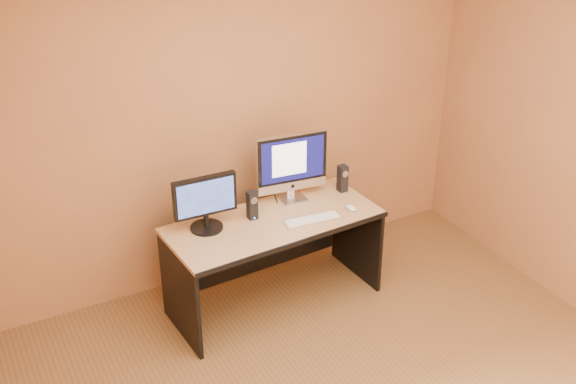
% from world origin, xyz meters
% --- Properties ---
extents(walls, '(4.00, 4.00, 2.60)m').
position_xyz_m(walls, '(0.00, 0.00, 1.30)').
color(walls, '#9E6D3F').
rests_on(walls, ground).
extents(desk, '(1.56, 0.76, 0.70)m').
position_xyz_m(desk, '(0.07, 1.41, 0.35)').
color(desk, tan).
rests_on(desk, ground).
extents(imac, '(0.56, 0.25, 0.52)m').
position_xyz_m(imac, '(0.33, 1.62, 0.97)').
color(imac, '#B5B5B9').
rests_on(imac, desk).
extents(second_monitor, '(0.46, 0.24, 0.40)m').
position_xyz_m(second_monitor, '(-0.40, 1.53, 0.90)').
color(second_monitor, black).
rests_on(second_monitor, desk).
extents(speaker_left, '(0.07, 0.07, 0.21)m').
position_xyz_m(speaker_left, '(-0.05, 1.51, 0.81)').
color(speaker_left, black).
rests_on(speaker_left, desk).
extents(speaker_right, '(0.07, 0.07, 0.21)m').
position_xyz_m(speaker_right, '(0.73, 1.57, 0.81)').
color(speaker_right, black).
rests_on(speaker_right, desk).
extents(keyboard, '(0.42, 0.15, 0.02)m').
position_xyz_m(keyboard, '(0.31, 1.28, 0.71)').
color(keyboard, silver).
rests_on(keyboard, desk).
extents(mouse, '(0.07, 0.10, 0.03)m').
position_xyz_m(mouse, '(0.63, 1.28, 0.72)').
color(mouse, white).
rests_on(mouse, desk).
extents(cable_a, '(0.11, 0.19, 0.01)m').
position_xyz_m(cable_a, '(0.38, 1.70, 0.71)').
color(cable_a, black).
rests_on(cable_a, desk).
extents(cable_b, '(0.06, 0.17, 0.01)m').
position_xyz_m(cable_b, '(0.23, 1.70, 0.71)').
color(cable_b, black).
rests_on(cable_b, desk).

